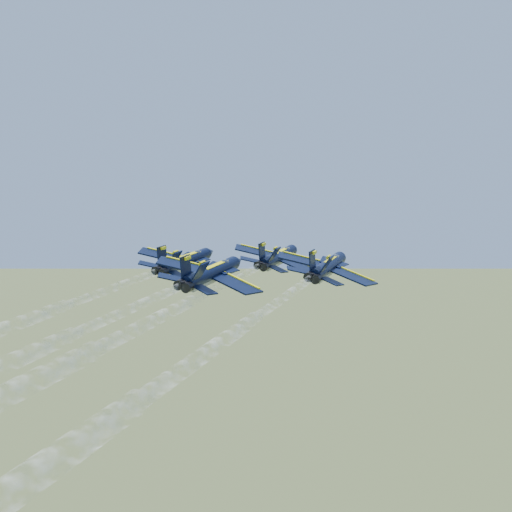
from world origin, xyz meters
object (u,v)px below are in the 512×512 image
Objects in this scene: jet_right at (328,266)px; jet_slot at (213,273)px; jet_lead at (279,257)px; jet_left at (187,261)px.

jet_right and jet_slot have the same top height.
jet_slot is at bearing -134.94° from jet_right.
jet_lead and jet_left have the same top height.
jet_slot is (12.44, -9.13, 0.00)m from jet_left.
jet_slot is (4.55, -22.94, 0.00)m from jet_lead.
jet_lead and jet_slot have the same top height.
jet_right is (13.32, -7.72, 0.00)m from jet_lead.
jet_lead is at bearing 134.91° from jet_right.
jet_right is at bearing 45.06° from jet_slot.
jet_lead is 15.91m from jet_left.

